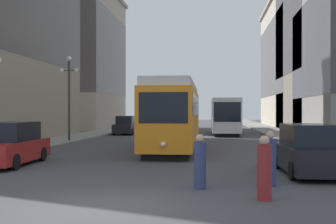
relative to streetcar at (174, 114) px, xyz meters
The scene contains 14 objects.
ground_plane 15.17m from the streetcar, 90.98° to the right, with size 200.00×200.00×0.00m, color #424244.
sidewalk_left 26.72m from the streetcar, 110.33° to the left, with size 3.40×120.00×0.15m, color gray.
sidewalk_right 26.54m from the streetcar, 70.71° to the left, with size 3.40×120.00×0.15m, color gray.
streetcar is the anchor object (origin of this frame).
transit_bus 17.90m from the streetcar, 79.12° to the left, with size 2.76×12.30×3.45m.
parked_car_left_near 10.11m from the streetcar, 128.57° to the right, with size 2.06×4.85×1.82m.
parked_car_left_mid 16.79m from the streetcar, 111.93° to the left, with size 1.92×4.32×1.82m.
parked_car_right_far 10.91m from the streetcar, 58.01° to the right, with size 2.03×4.68×1.82m.
pedestrian_crossing_near 14.41m from the streetcar, 75.28° to the right, with size 0.37×0.37×1.67m.
pedestrian_crossing_far 12.70m from the streetcar, 81.15° to the right, with size 0.36×0.36×1.62m.
pedestrian_on_sidewalk 12.54m from the streetcar, 71.01° to the right, with size 0.38×0.38×1.69m.
lamp_post_left_far 9.63m from the streetcar, 149.99° to the left, with size 1.41×0.36×6.13m.
building_left_midblock 35.77m from the streetcar, 122.76° to the left, with size 16.59×16.50×18.23m.
building_right_far 41.84m from the streetcar, 66.69° to the left, with size 12.31×24.53×18.40m.
Camera 1 is at (2.62, -9.85, 2.30)m, focal length 44.94 mm.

